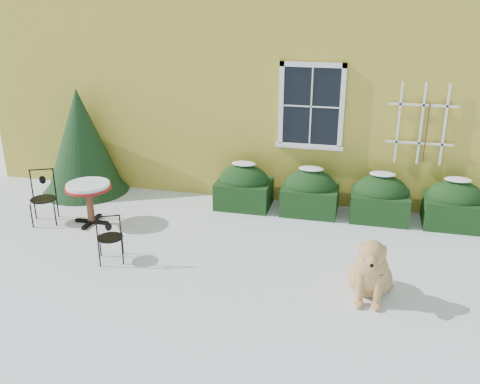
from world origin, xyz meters
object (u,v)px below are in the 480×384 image
(bistro_table, at_px, (88,190))
(evergreen_shrub, at_px, (82,151))
(patio_chair_far, at_px, (43,197))
(dog, at_px, (370,272))
(patio_chair_near, at_px, (110,237))

(bistro_table, bearing_deg, evergreen_shrub, 121.65)
(evergreen_shrub, xyz_separation_m, bistro_table, (0.94, -1.52, -0.23))
(patio_chair_far, xyz_separation_m, dog, (5.86, -1.26, -0.09))
(evergreen_shrub, bearing_deg, bistro_table, -58.35)
(evergreen_shrub, distance_m, patio_chair_far, 1.68)
(evergreen_shrub, height_order, dog, evergreen_shrub)
(evergreen_shrub, xyz_separation_m, patio_chair_far, (0.07, -1.63, -0.39))
(bistro_table, height_order, patio_chair_near, patio_chair_near)
(patio_chair_far, height_order, dog, dog)
(bistro_table, relative_size, patio_chair_far, 0.86)
(bistro_table, relative_size, patio_chair_near, 0.99)
(evergreen_shrub, relative_size, patio_chair_far, 2.25)
(evergreen_shrub, height_order, patio_chair_near, evergreen_shrub)
(patio_chair_far, bearing_deg, evergreen_shrub, 66.82)
(bistro_table, xyz_separation_m, dog, (5.00, -1.38, -0.25))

